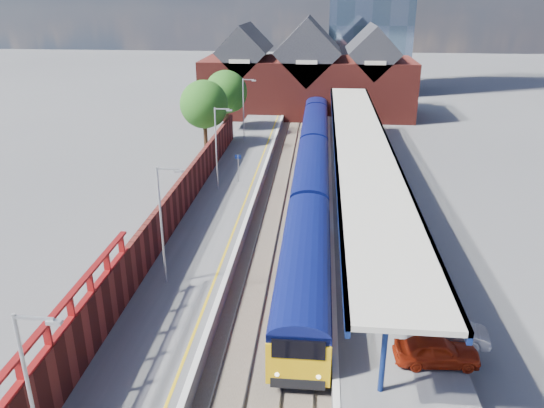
# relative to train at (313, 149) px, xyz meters

# --- Properties ---
(ground) EXTENTS (240.00, 240.00, 0.00)m
(ground) POSITION_rel_train_xyz_m (-1.49, -1.20, -2.12)
(ground) COLOR #5B5B5E
(ground) RESTS_ON ground
(ballast_bed) EXTENTS (6.00, 76.00, 0.06)m
(ballast_bed) POSITION_rel_train_xyz_m (-1.49, -11.20, -2.09)
(ballast_bed) COLOR #473D33
(ballast_bed) RESTS_ON ground
(rails) EXTENTS (4.51, 76.00, 0.14)m
(rails) POSITION_rel_train_xyz_m (-1.49, -11.20, -2.00)
(rails) COLOR slate
(rails) RESTS_ON ground
(left_platform) EXTENTS (5.00, 76.00, 1.00)m
(left_platform) POSITION_rel_train_xyz_m (-6.99, -11.20, -1.62)
(left_platform) COLOR #565659
(left_platform) RESTS_ON ground
(right_platform) EXTENTS (6.00, 76.00, 1.00)m
(right_platform) POSITION_rel_train_xyz_m (4.51, -11.20, -1.62)
(right_platform) COLOR #565659
(right_platform) RESTS_ON ground
(coping_left) EXTENTS (0.30, 76.00, 0.05)m
(coping_left) POSITION_rel_train_xyz_m (-4.64, -11.20, -1.10)
(coping_left) COLOR silver
(coping_left) RESTS_ON left_platform
(coping_right) EXTENTS (0.30, 76.00, 0.05)m
(coping_right) POSITION_rel_train_xyz_m (1.66, -11.20, -1.10)
(coping_right) COLOR silver
(coping_right) RESTS_ON right_platform
(yellow_line) EXTENTS (0.14, 76.00, 0.01)m
(yellow_line) POSITION_rel_train_xyz_m (-5.24, -11.20, -1.12)
(yellow_line) COLOR yellow
(yellow_line) RESTS_ON left_platform
(train) EXTENTS (2.87, 65.90, 3.45)m
(train) POSITION_rel_train_xyz_m (0.00, 0.00, 0.00)
(train) COLOR #0B1253
(train) RESTS_ON ground
(canopy) EXTENTS (4.50, 52.00, 4.48)m
(canopy) POSITION_rel_train_xyz_m (3.99, -9.25, 3.13)
(canopy) COLOR navy
(canopy) RESTS_ON right_platform
(lamp_post_a) EXTENTS (1.48, 0.18, 7.00)m
(lamp_post_a) POSITION_rel_train_xyz_m (-7.86, -39.20, 2.87)
(lamp_post_a) COLOR #A5A8AA
(lamp_post_a) RESTS_ON left_platform
(lamp_post_b) EXTENTS (1.48, 0.18, 7.00)m
(lamp_post_b) POSITION_rel_train_xyz_m (-7.86, -25.20, 2.87)
(lamp_post_b) COLOR #A5A8AA
(lamp_post_b) RESTS_ON left_platform
(lamp_post_c) EXTENTS (1.48, 0.18, 7.00)m
(lamp_post_c) POSITION_rel_train_xyz_m (-7.86, -9.20, 2.87)
(lamp_post_c) COLOR #A5A8AA
(lamp_post_c) RESTS_ON left_platform
(lamp_post_d) EXTENTS (1.48, 0.18, 7.00)m
(lamp_post_d) POSITION_rel_train_xyz_m (-7.86, 6.80, 2.87)
(lamp_post_d) COLOR #A5A8AA
(lamp_post_d) RESTS_ON left_platform
(platform_sign) EXTENTS (0.55, 0.08, 2.50)m
(platform_sign) POSITION_rel_train_xyz_m (-6.49, -7.20, 0.57)
(platform_sign) COLOR #A5A8AA
(platform_sign) RESTS_ON left_platform
(brick_wall) EXTENTS (0.35, 50.00, 3.86)m
(brick_wall) POSITION_rel_train_xyz_m (-9.59, -17.66, 0.33)
(brick_wall) COLOR maroon
(brick_wall) RESTS_ON left_platform
(station_building) EXTENTS (30.00, 12.12, 13.78)m
(station_building) POSITION_rel_train_xyz_m (-1.49, 26.80, 3.33)
(station_building) COLOR maroon
(station_building) RESTS_ON ground
(tree_near) EXTENTS (5.20, 5.20, 8.10)m
(tree_near) POSITION_rel_train_xyz_m (-11.84, 4.71, 3.23)
(tree_near) COLOR #382314
(tree_near) RESTS_ON ground
(tree_far) EXTENTS (5.20, 5.20, 8.10)m
(tree_far) POSITION_rel_train_xyz_m (-10.84, 12.71, 3.23)
(tree_far) COLOR #382314
(tree_far) RESTS_ON ground
(parked_car_red) EXTENTS (3.87, 1.74, 1.29)m
(parked_car_red) POSITION_rel_train_xyz_m (6.17, -31.15, -0.48)
(parked_car_red) COLOR #9F240D
(parked_car_red) RESTS_ON right_platform
(parked_car_silver) EXTENTS (3.94, 1.82, 1.25)m
(parked_car_silver) POSITION_rel_train_xyz_m (7.01, -29.50, -0.50)
(parked_car_silver) COLOR silver
(parked_car_silver) RESTS_ON right_platform
(parked_car_dark) EXTENTS (5.02, 2.50, 1.40)m
(parked_car_dark) POSITION_rel_train_xyz_m (5.49, -18.36, -0.42)
(parked_car_dark) COLOR black
(parked_car_dark) RESTS_ON right_platform
(parked_car_blue) EXTENTS (4.96, 3.79, 1.25)m
(parked_car_blue) POSITION_rel_train_xyz_m (5.19, -12.92, -0.50)
(parked_car_blue) COLOR navy
(parked_car_blue) RESTS_ON right_platform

